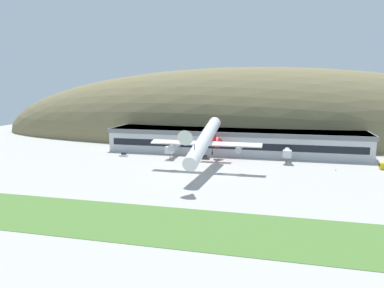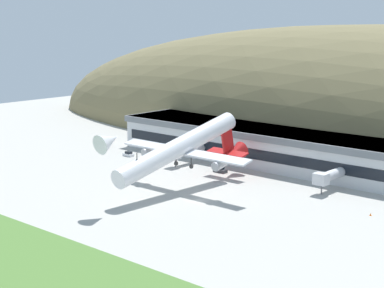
# 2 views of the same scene
# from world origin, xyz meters

# --- Properties ---
(ground_plane) EXTENTS (386.74, 386.74, 0.00)m
(ground_plane) POSITION_xyz_m (0.00, 0.00, 0.00)
(ground_plane) COLOR #ADAAA3
(grass_strip_foreground) EXTENTS (348.07, 23.34, 0.08)m
(grass_strip_foreground) POSITION_xyz_m (0.00, -49.47, 0.04)
(grass_strip_foreground) COLOR #4C7533
(grass_strip_foreground) RESTS_ON ground_plane
(hill_backdrop) EXTENTS (322.33, 88.58, 82.09)m
(hill_backdrop) POSITION_xyz_m (-2.20, 95.19, 0.00)
(hill_backdrop) COLOR olive
(hill_backdrop) RESTS_ON ground_plane
(terminal_building) EXTENTS (116.45, 22.67, 10.58)m
(terminal_building) POSITION_xyz_m (-4.60, 44.95, 5.99)
(terminal_building) COLOR silver
(terminal_building) RESTS_ON ground_plane
(jetway_0) EXTENTS (3.38, 13.98, 5.43)m
(jetway_0) POSITION_xyz_m (-28.61, 26.40, 3.99)
(jetway_0) COLOR silver
(jetway_0) RESTS_ON ground_plane
(jetway_1) EXTENTS (3.38, 11.53, 5.43)m
(jetway_1) POSITION_xyz_m (18.89, 27.72, 3.99)
(jetway_1) COLOR silver
(jetway_1) RESTS_ON ground_plane
(cargo_airplane) EXTENTS (40.44, 52.74, 15.84)m
(cargo_airplane) POSITION_xyz_m (-9.90, 4.32, 10.91)
(cargo_airplane) COLOR silver
(service_car_0) EXTENTS (3.79, 1.92, 1.55)m
(service_car_0) POSITION_xyz_m (-50.09, 23.33, 0.64)
(service_car_0) COLOR silver
(service_car_0) RESTS_ON ground_plane
(service_car_1) EXTENTS (4.12, 2.08, 1.64)m
(service_car_1) POSITION_xyz_m (-14.61, 25.88, 0.68)
(service_car_1) COLOR #333338
(service_car_1) RESTS_ON ground_plane
(traffic_cone_0) EXTENTS (0.52, 0.52, 0.58)m
(traffic_cone_0) POSITION_xyz_m (36.14, 16.39, 0.28)
(traffic_cone_0) COLOR orange
(traffic_cone_0) RESTS_ON ground_plane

